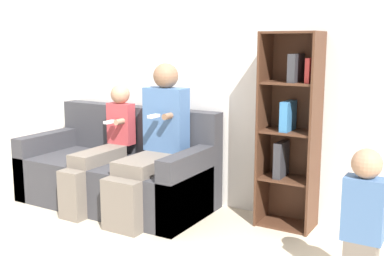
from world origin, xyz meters
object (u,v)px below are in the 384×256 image
adult_seated (153,140)px  toddler_standing (363,218)px  couch (118,173)px  child_seated (101,148)px  bookshelf (291,127)px

adult_seated → toddler_standing: 1.85m
couch → toddler_standing: size_ratio=2.02×
toddler_standing → couch: bearing=167.5°
couch → child_seated: (-0.07, -0.14, 0.26)m
couch → toddler_standing: 2.30m
bookshelf → adult_seated: bearing=-160.4°
adult_seated → child_seated: size_ratio=1.19×
couch → adult_seated: bearing=-10.6°
adult_seated → bookshelf: bearing=19.6°
adult_seated → bookshelf: bookshelf is taller
adult_seated → child_seated: 0.54m
child_seated → bookshelf: 1.66m
adult_seated → couch: bearing=169.4°
adult_seated → child_seated: adult_seated is taller
couch → bookshelf: 1.63m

